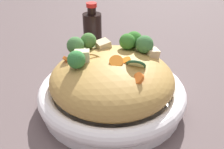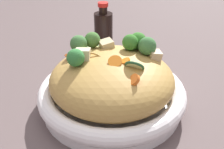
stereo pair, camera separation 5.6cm
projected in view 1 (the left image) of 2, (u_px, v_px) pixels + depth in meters
ground_plane at (112, 105)px, 0.60m from camera, size 3.00×3.00×0.00m
serving_bowl at (112, 94)px, 0.59m from camera, size 0.33×0.33×0.06m
noodle_heap at (112, 78)px, 0.57m from camera, size 0.27×0.27×0.11m
broccoli_florets at (110, 45)px, 0.58m from camera, size 0.19×0.17×0.06m
carrot_coins at (111, 65)px, 0.52m from camera, size 0.19×0.09×0.04m
zucchini_slices at (109, 54)px, 0.58m from camera, size 0.17×0.15×0.04m
chicken_chunks at (106, 53)px, 0.57m from camera, size 0.18×0.11×0.04m
soy_sauce_bottle at (93, 31)px, 0.83m from camera, size 0.06×0.06×0.16m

